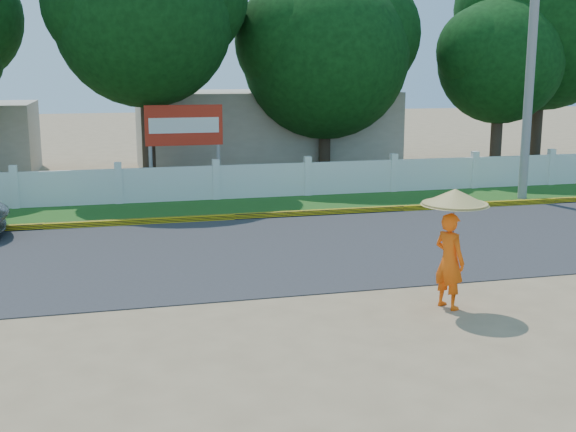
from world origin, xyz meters
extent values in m
plane|color=#9E8460|center=(0.00, 0.00, 0.00)|extent=(120.00, 120.00, 0.00)
cube|color=#38383A|center=(0.00, 4.50, 0.01)|extent=(60.00, 7.00, 0.02)
cube|color=#2D601E|center=(0.00, 9.75, 0.01)|extent=(60.00, 3.50, 0.03)
cube|color=yellow|center=(0.00, 8.05, 0.08)|extent=(40.00, 0.18, 0.16)
cube|color=silver|center=(0.00, 11.20, 0.55)|extent=(40.00, 0.10, 1.10)
cube|color=#B7AD99|center=(3.00, 18.00, 1.60)|extent=(10.00, 6.00, 3.20)
cylinder|color=gray|center=(9.47, 8.92, 4.21)|extent=(0.28, 0.28, 8.41)
imported|color=#FF580D|center=(2.29, -0.25, 0.84)|extent=(0.60, 0.72, 1.68)
cylinder|color=gray|center=(2.34, -0.25, 1.49)|extent=(0.02, 0.02, 1.09)
cone|color=tan|center=(2.34, -0.25, 1.96)|extent=(1.15, 1.15, 0.28)
cylinder|color=gray|center=(-1.94, 12.30, 1.00)|extent=(0.12, 0.12, 2.00)
cylinder|color=gray|center=(0.26, 12.30, 1.00)|extent=(0.12, 0.12, 2.00)
cube|color=red|center=(-0.84, 12.30, 2.30)|extent=(2.50, 0.12, 1.30)
cube|color=silver|center=(-0.84, 12.24, 2.30)|extent=(2.25, 0.02, 0.49)
cylinder|color=#473828|center=(11.35, 13.89, 1.54)|extent=(0.44, 0.44, 3.08)
sphere|color=#0E4012|center=(11.35, 13.89, 4.38)|extent=(4.74, 4.74, 4.74)
cylinder|color=#473828|center=(13.89, 15.11, 1.99)|extent=(0.44, 0.44, 3.97)
sphere|color=#0E4012|center=(13.89, 15.11, 5.87)|extent=(6.89, 6.89, 6.89)
cylinder|color=#473828|center=(-1.92, 13.45, 2.06)|extent=(0.44, 0.44, 4.12)
sphere|color=#0E4012|center=(-1.92, 13.45, 5.72)|extent=(5.81, 5.81, 5.81)
cylinder|color=#473828|center=(4.67, 14.76, 1.45)|extent=(0.44, 0.44, 2.89)
sphere|color=#0E4012|center=(4.67, 14.76, 4.59)|extent=(6.16, 6.16, 6.16)
camera|label=1|loc=(-3.36, -11.17, 4.07)|focal=45.00mm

